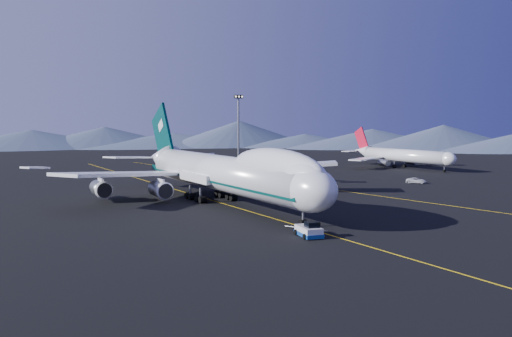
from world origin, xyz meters
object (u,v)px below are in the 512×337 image
floodlight_mast (238,132)px  pushback_tug (309,232)px  second_jet (401,156)px  boeing_747 (223,172)px  service_van (416,181)px

floodlight_mast → pushback_tug: bearing=-112.0°
pushback_tug → second_jet: 116.18m
pushback_tug → boeing_747: bearing=96.1°
second_jet → pushback_tug: bearing=-119.5°
boeing_747 → floodlight_mast: size_ratio=3.15×
service_van → boeing_747: bearing=146.8°
floodlight_mast → service_van: bearing=-69.0°
pushback_tug → second_jet: size_ratio=0.11×
boeing_747 → floodlight_mast: bearing=60.5°
service_van → floodlight_mast: size_ratio=0.21×
service_van → floodlight_mast: 59.01m
boeing_747 → second_jet: (84.53, 43.95, -1.87)m
boeing_747 → service_van: bearing=7.9°
boeing_747 → second_jet: 95.29m
pushback_tug → service_van: pushback_tug is taller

